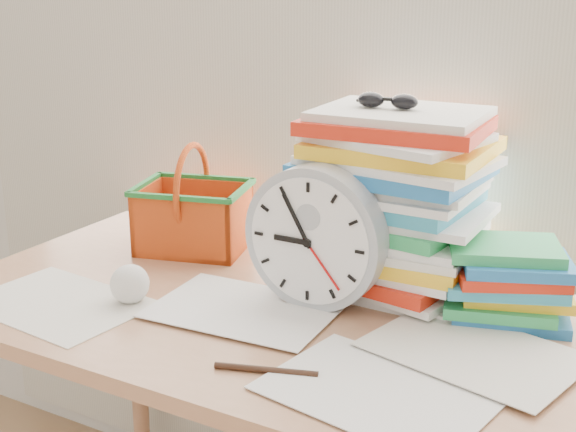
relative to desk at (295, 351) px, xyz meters
The scene contains 9 objects.
desk is the anchor object (origin of this frame).
paper_stack 0.34m from the desk, 63.40° to the left, with size 0.35×0.29×0.36m, color white, non-canonical shape.
clock 0.22m from the desk, 74.53° to the left, with size 0.27×0.27×0.05m, color #A5ABB3.
sunglasses 0.50m from the desk, 69.03° to the left, with size 0.13×0.11×0.03m, color black, non-canonical shape.
book_stack 0.41m from the desk, 26.98° to the left, with size 0.24×0.19×0.14m, color white, non-canonical shape.
basket 0.46m from the desk, 151.77° to the left, with size 0.24×0.19×0.24m, color #DF5015, non-canonical shape.
crumpled_ball 0.34m from the desk, 160.73° to the right, with size 0.08×0.08×0.08m, color white.
pen 0.24m from the desk, 72.46° to the right, with size 0.01×0.01×0.17m, color black.
scattered_papers 0.08m from the desk, ahead, with size 1.26×0.42×0.02m, color white, non-canonical shape.
Camera 1 is at (0.66, 0.41, 1.36)m, focal length 50.00 mm.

